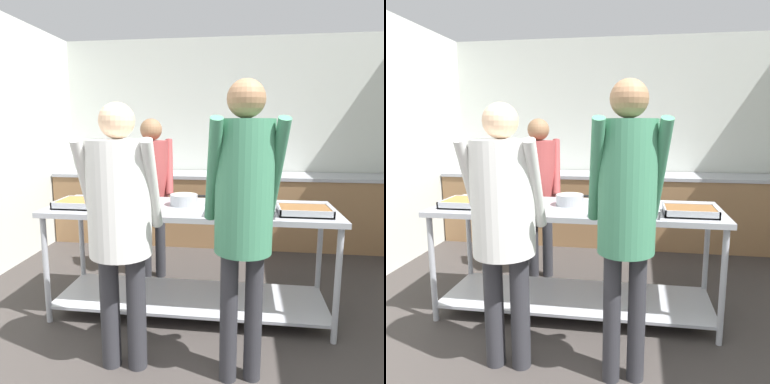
# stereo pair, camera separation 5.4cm
# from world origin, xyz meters

# --- Properties ---
(wall_rear) EXTENTS (4.46, 0.06, 2.65)m
(wall_rear) POSITION_xyz_m (0.00, 4.08, 1.32)
(wall_rear) COLOR silver
(wall_rear) RESTS_ON ground_plane
(back_counter) EXTENTS (4.30, 0.65, 0.91)m
(back_counter) POSITION_xyz_m (-0.00, 3.71, 0.45)
(back_counter) COLOR olive
(back_counter) RESTS_ON ground_plane
(serving_counter) EXTENTS (2.24, 0.74, 0.88)m
(serving_counter) POSITION_xyz_m (-0.13, 1.79, 0.60)
(serving_counter) COLOR #9EA0A8
(serving_counter) RESTS_ON ground_plane
(serving_tray_roast) EXTENTS (0.47, 0.31, 0.05)m
(serving_tray_roast) POSITION_xyz_m (-0.93, 1.69, 0.91)
(serving_tray_roast) COLOR #9EA0A8
(serving_tray_roast) RESTS_ON serving_counter
(plate_stack) EXTENTS (0.26, 0.26, 0.06)m
(plate_stack) POSITION_xyz_m (-0.53, 1.69, 0.91)
(plate_stack) COLOR white
(plate_stack) RESTS_ON serving_counter
(sauce_pan) EXTENTS (0.36, 0.22, 0.09)m
(sauce_pan) POSITION_xyz_m (-0.18, 1.84, 0.93)
(sauce_pan) COLOR #9EA0A8
(sauce_pan) RESTS_ON serving_counter
(serving_tray_vegetables) EXTENTS (0.47, 0.31, 0.05)m
(serving_tray_vegetables) POSITION_xyz_m (0.27, 1.61, 0.91)
(serving_tray_vegetables) COLOR #9EA0A8
(serving_tray_vegetables) RESTS_ON serving_counter
(serving_tray_greens) EXTENTS (0.37, 0.28, 0.05)m
(serving_tray_greens) POSITION_xyz_m (0.73, 1.65, 0.91)
(serving_tray_greens) COLOR #9EA0A8
(serving_tray_greens) RESTS_ON serving_counter
(guest_serving_left) EXTENTS (0.48, 0.38, 1.65)m
(guest_serving_left) POSITION_xyz_m (-0.44, 1.03, 1.01)
(guest_serving_left) COLOR #2D2D33
(guest_serving_left) RESTS_ON ground_plane
(guest_serving_right) EXTENTS (0.47, 0.41, 1.76)m
(guest_serving_right) POSITION_xyz_m (0.29, 1.00, 1.10)
(guest_serving_right) COLOR #2D2D33
(guest_serving_right) RESTS_ON ground_plane
(cook_behind_counter) EXTENTS (0.46, 0.38, 1.58)m
(cook_behind_counter) POSITION_xyz_m (-0.60, 2.46, 0.98)
(cook_behind_counter) COLOR #2D2D33
(cook_behind_counter) RESTS_ON ground_plane
(water_bottle) EXTENTS (0.06, 0.06, 0.26)m
(water_bottle) POSITION_xyz_m (-1.66, 3.80, 1.03)
(water_bottle) COLOR #23602D
(water_bottle) RESTS_ON back_counter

